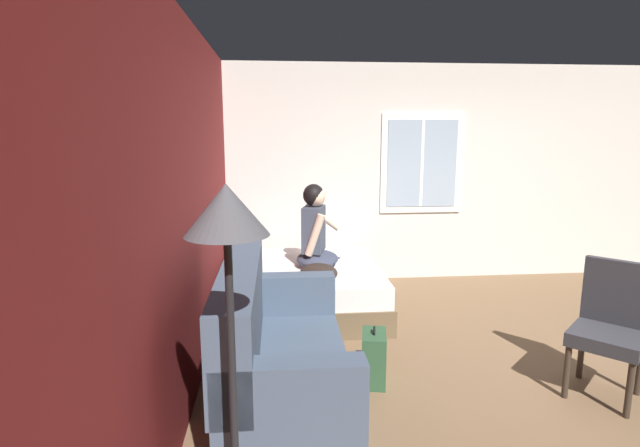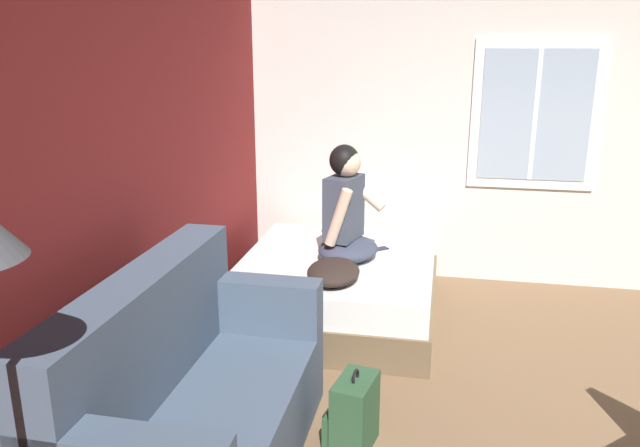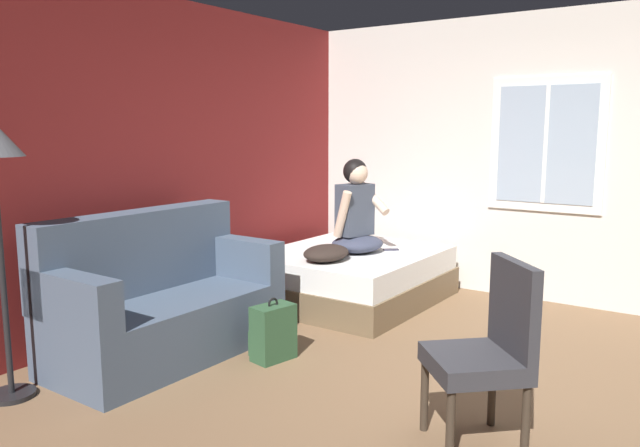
{
  "view_description": "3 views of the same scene",
  "coord_description": "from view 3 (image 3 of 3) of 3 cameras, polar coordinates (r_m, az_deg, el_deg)",
  "views": [
    {
      "loc": [
        -3.67,
        2.25,
        1.92
      ],
      "look_at": [
        0.48,
        1.86,
        1.12
      ],
      "focal_mm": 28.0,
      "sensor_mm": 36.0,
      "label": 1
    },
    {
      "loc": [
        -3.02,
        1.14,
        2.07
      ],
      "look_at": [
        0.53,
        1.84,
        1.02
      ],
      "focal_mm": 35.0,
      "sensor_mm": 36.0,
      "label": 2
    },
    {
      "loc": [
        -3.5,
        -1.19,
        1.66
      ],
      "look_at": [
        0.97,
        1.91,
        0.8
      ],
      "focal_mm": 35.0,
      "sensor_mm": 36.0,
      "label": 3
    }
  ],
  "objects": [
    {
      "name": "cell_phone",
      "position": [
        6.01,
        6.51,
        -2.37
      ],
      "size": [
        0.14,
        0.15,
        0.01
      ],
      "primitive_type": "cube",
      "rotation": [
        0.0,
        0.0,
        3.83
      ],
      "color": "black",
      "rests_on": "bed"
    },
    {
      "name": "throw_pillow",
      "position": [
        5.49,
        0.57,
        -2.71
      ],
      "size": [
        0.49,
        0.37,
        0.14
      ],
      "primitive_type": "ellipsoid",
      "rotation": [
        0.0,
        0.0,
        0.02
      ],
      "color": "#2D231E",
      "rests_on": "bed"
    },
    {
      "name": "wall_side_with_window",
      "position": [
        6.17,
        23.68,
        5.34
      ],
      "size": [
        0.19,
        7.07,
        2.7
      ],
      "color": "silver",
      "rests_on": "ground"
    },
    {
      "name": "couch",
      "position": [
        4.71,
        -14.36,
        -6.93
      ],
      "size": [
        1.71,
        0.83,
        1.04
      ],
      "color": "#47566B",
      "rests_on": "ground"
    },
    {
      "name": "backpack",
      "position": [
        4.53,
        -4.37,
        -9.97
      ],
      "size": [
        0.33,
        0.28,
        0.46
      ],
      "color": "#2D5133",
      "rests_on": "ground"
    },
    {
      "name": "bed",
      "position": [
        5.99,
        2.84,
        -4.81
      ],
      "size": [
        1.71,
        1.49,
        0.48
      ],
      "color": "brown",
      "rests_on": "ground"
    },
    {
      "name": "side_chair",
      "position": [
        3.38,
        15.12,
        -10.85
      ],
      "size": [
        0.65,
        0.65,
        0.98
      ],
      "color": "#382D23",
      "rests_on": "ground"
    },
    {
      "name": "person_seated",
      "position": [
        5.84,
        3.32,
        0.82
      ],
      "size": [
        0.62,
        0.56,
        0.88
      ],
      "color": "#383D51",
      "rests_on": "bed"
    },
    {
      "name": "ground_plane",
      "position": [
        4.05,
        15.09,
        -15.56
      ],
      "size": [
        40.0,
        40.0,
        0.0
      ],
      "primitive_type": "plane",
      "color": "brown"
    },
    {
      "name": "wall_back_accent",
      "position": [
        5.41,
        -14.86,
        5.37
      ],
      "size": [
        9.94,
        0.16,
        2.7
      ],
      "primitive_type": "cube",
      "color": "maroon",
      "rests_on": "ground"
    }
  ]
}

